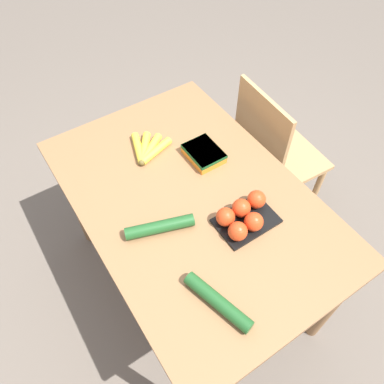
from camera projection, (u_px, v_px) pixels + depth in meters
The scene contains 8 objects.
ground_plane at pixel (192, 279), 2.11m from camera, with size 12.00×12.00×0.00m, color #665B51.
dining_table at pixel (192, 213), 1.59m from camera, with size 1.27×0.84×0.78m.
chair at pixel (272, 156), 2.03m from camera, with size 0.44×0.43×0.93m.
banana_bunch at pixel (147, 149), 1.63m from camera, with size 0.18×0.18×0.03m.
tomato_pack at pixel (244, 216), 1.39m from camera, with size 0.16×0.23×0.08m.
carrot_bag at pixel (204, 153), 1.61m from camera, with size 0.17×0.13×0.04m.
cucumber_near at pixel (218, 302), 1.21m from camera, with size 0.26×0.11×0.05m.
cucumber_far at pixel (160, 227), 1.38m from camera, with size 0.13×0.26×0.05m.
Camera 1 is at (0.75, -0.50, 1.97)m, focal length 35.00 mm.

